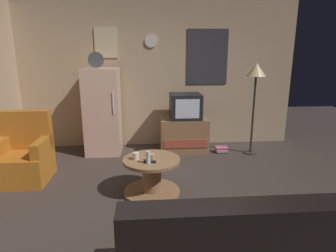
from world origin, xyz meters
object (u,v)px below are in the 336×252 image
(remote_control, at_px, (150,162))
(standing_lamp, at_px, (256,77))
(armchair, at_px, (24,157))
(fridge, at_px, (103,111))
(wine_glass, at_px, (148,157))
(mug_ceramic_tan, at_px, (152,157))
(tv_stand, at_px, (184,135))
(mug_ceramic_white, at_px, (136,156))
(crt_tv, at_px, (185,106))
(book_stack, at_px, (221,150))
(coffee_table, at_px, (152,176))

(remote_control, bearing_deg, standing_lamp, 42.78)
(remote_control, bearing_deg, armchair, 161.37)
(fridge, height_order, wine_glass, fridge)
(fridge, bearing_deg, mug_ceramic_tan, -64.58)
(tv_stand, distance_m, wine_glass, 1.89)
(standing_lamp, relative_size, remote_control, 10.60)
(mug_ceramic_white, bearing_deg, armchair, 159.89)
(tv_stand, distance_m, armchair, 2.62)
(standing_lamp, distance_m, mug_ceramic_white, 2.58)
(wine_glass, bearing_deg, fridge, 113.32)
(fridge, distance_m, crt_tv, 1.46)
(armchair, bearing_deg, wine_glass, -22.49)
(standing_lamp, bearing_deg, book_stack, 171.76)
(wine_glass, height_order, mug_ceramic_tan, wine_glass)
(mug_ceramic_white, distance_m, mug_ceramic_tan, 0.21)
(coffee_table, bearing_deg, mug_ceramic_white, -177.23)
(remote_control, height_order, book_stack, remote_control)
(mug_ceramic_tan, bearing_deg, mug_ceramic_white, 161.82)
(mug_ceramic_white, bearing_deg, book_stack, 44.56)
(crt_tv, xyz_separation_m, armchair, (-2.43, -1.03, -0.49))
(wine_glass, distance_m, mug_ceramic_white, 0.21)
(coffee_table, height_order, mug_ceramic_white, mug_ceramic_white)
(fridge, relative_size, remote_control, 11.80)
(standing_lamp, xyz_separation_m, coffee_table, (-1.81, -1.38, -1.12))
(wine_glass, bearing_deg, book_stack, 50.23)
(wine_glass, bearing_deg, remote_control, 45.11)
(fridge, bearing_deg, remote_control, -66.02)
(wine_glass, bearing_deg, mug_ceramic_tan, 59.44)
(tv_stand, bearing_deg, book_stack, -12.74)
(fridge, xyz_separation_m, coffee_table, (0.82, -1.65, -0.52))
(crt_tv, distance_m, mug_ceramic_tan, 1.83)
(crt_tv, bearing_deg, wine_glass, -111.38)
(coffee_table, bearing_deg, armchair, 162.20)
(wine_glass, distance_m, book_stack, 2.14)
(crt_tv, distance_m, book_stack, 1.02)
(fridge, bearing_deg, wine_glass, -66.68)
(coffee_table, relative_size, remote_control, 4.80)
(mug_ceramic_white, relative_size, remote_control, 0.60)
(mug_ceramic_white, distance_m, book_stack, 2.14)
(wine_glass, xyz_separation_m, mug_ceramic_white, (-0.15, 0.14, -0.03))
(fridge, height_order, tv_stand, fridge)
(mug_ceramic_white, bearing_deg, tv_stand, 63.21)
(crt_tv, bearing_deg, armchair, -156.94)
(mug_ceramic_white, height_order, armchair, armchair)
(standing_lamp, xyz_separation_m, remote_control, (-1.83, -1.51, -0.88))
(standing_lamp, bearing_deg, mug_ceramic_white, -145.17)
(wine_glass, bearing_deg, tv_stand, 69.28)
(mug_ceramic_tan, bearing_deg, coffee_table, 92.51)
(remote_control, relative_size, armchair, 0.16)
(crt_tv, xyz_separation_m, standing_lamp, (1.16, -0.22, 0.53))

